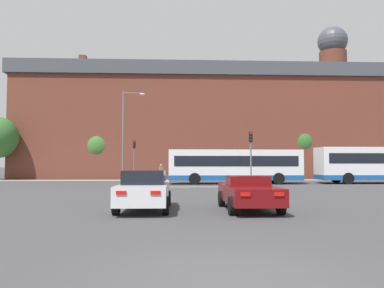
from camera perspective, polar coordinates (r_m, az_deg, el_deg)
The scene contains 15 objects.
ground_plane at distance 6.13m, azimuth 5.23°, elevation -19.50°, with size 400.00×400.00×0.00m, color #3D3D3F.
stop_line_strip at distance 28.72m, azimuth -1.00°, elevation -6.56°, with size 7.98×0.30×0.01m, color silver.
far_pavement at distance 40.83m, azimuth -1.47°, elevation -5.53°, with size 68.86×2.50×0.01m, color gray.
brick_civic_building at distance 52.12m, azimuth 2.45°, elevation 2.93°, with size 48.75×16.09×21.39m.
car_saloon_left at distance 14.36m, azimuth -7.23°, elevation -6.94°, with size 1.94×4.50×1.50m.
car_roadster_right at distance 14.39m, azimuth 8.57°, elevation -7.32°, with size 1.94×4.39×1.29m.
bus_crossing_lead at distance 33.43m, azimuth 6.50°, elevation -3.30°, with size 11.67×2.68×3.00m.
bus_crossing_trailing at distance 37.88m, azimuth 26.59°, elevation -2.75°, with size 11.12×2.68×3.25m.
traffic_light_near_right at distance 29.90m, azimuth 8.96°, elevation -0.87°, with size 0.26×0.31×4.29m.
traffic_light_far_left at distance 40.11m, azimuth -8.81°, elevation -1.48°, with size 0.26×0.31×4.24m.
street_lamp_junction at distance 33.56m, azimuth -9.95°, elevation 2.38°, with size 2.01×0.36×8.19m.
pedestrian_waiting at distance 41.53m, azimuth 10.91°, elevation -4.01°, with size 0.46×0.39×1.76m.
pedestrian_walking_east at distance 40.58m, azimuth -4.74°, elevation -4.09°, with size 0.45×0.36×1.75m.
tree_by_building at distance 48.24m, azimuth 16.20°, elevation 0.25°, with size 3.83×3.83×6.48m.
tree_distant at distance 46.45m, azimuth -13.99°, elevation -0.30°, with size 3.76×3.76×5.92m.
Camera 1 is at (-0.79, -5.83, 1.73)m, focal length 35.00 mm.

